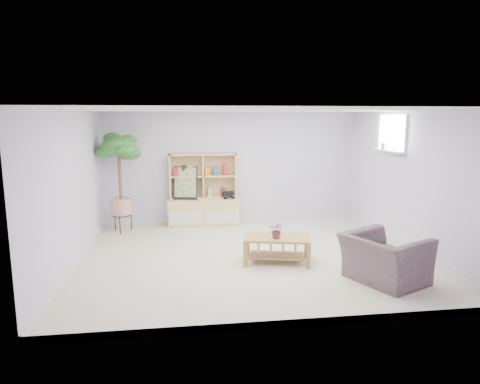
{
  "coord_description": "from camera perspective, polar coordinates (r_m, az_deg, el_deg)",
  "views": [
    {
      "loc": [
        -1.06,
        -6.76,
        2.29
      ],
      "look_at": [
        -0.07,
        0.58,
        0.99
      ],
      "focal_mm": 32.0,
      "sensor_mm": 36.0,
      "label": 1
    }
  ],
  "objects": [
    {
      "name": "baseboard",
      "position": [
        7.21,
        1.18,
        -8.16
      ],
      "size": [
        5.5,
        5.0,
        0.1
      ],
      "primitive_type": null,
      "color": "silver",
      "rests_on": "floor"
    },
    {
      "name": "floor_tree",
      "position": [
        8.83,
        -15.68,
        1.15
      ],
      "size": [
        0.97,
        0.97,
        1.99
      ],
      "primitive_type": null,
      "rotation": [
        0.0,
        0.0,
        0.43
      ],
      "color": "#267225",
      "rests_on": "floor"
    },
    {
      "name": "walls",
      "position": [
        6.93,
        1.21,
        0.91
      ],
      "size": [
        5.51,
        5.01,
        2.4
      ],
      "color": "silver",
      "rests_on": "floor"
    },
    {
      "name": "poster",
      "position": [
        9.08,
        -7.3,
        1.2
      ],
      "size": [
        0.52,
        0.2,
        0.7
      ],
      "primitive_type": null,
      "rotation": [
        0.0,
        0.0,
        -0.17
      ],
      "color": "yellow",
      "rests_on": "storage_unit"
    },
    {
      "name": "table_plant",
      "position": [
        6.72,
        4.97,
        -5.1
      ],
      "size": [
        0.3,
        0.29,
        0.26
      ],
      "primitive_type": "imported",
      "rotation": [
        0.0,
        0.0,
        -0.53
      ],
      "color": "#1F4C24",
      "rests_on": "coffee_table"
    },
    {
      "name": "ceiling",
      "position": [
        6.85,
        1.25,
        10.87
      ],
      "size": [
        5.5,
        5.0,
        0.01
      ],
      "primitive_type": "cube",
      "color": "white",
      "rests_on": "walls"
    },
    {
      "name": "coffee_table",
      "position": [
        6.89,
        4.94,
        -7.64
      ],
      "size": [
        1.13,
        0.78,
        0.42
      ],
      "primitive_type": null,
      "rotation": [
        0.0,
        0.0,
        -0.22
      ],
      "color": "olive",
      "rests_on": "floor"
    },
    {
      "name": "window_sill",
      "position": [
        8.28,
        19.2,
        5.18
      ],
      "size": [
        0.14,
        1.0,
        0.04
      ],
      "primitive_type": "cube",
      "color": "silver",
      "rests_on": "walls"
    },
    {
      "name": "armchair",
      "position": [
        6.37,
        18.73,
        -8.0
      ],
      "size": [
        1.25,
        1.32,
        0.77
      ],
      "primitive_type": "imported",
      "rotation": [
        0.0,
        0.0,
        2.01
      ],
      "color": "navy",
      "rests_on": "floor"
    },
    {
      "name": "storage_unit",
      "position": [
        9.14,
        -4.91,
        0.29
      ],
      "size": [
        1.52,
        0.51,
        1.52
      ],
      "primitive_type": null,
      "color": "tan",
      "rests_on": "floor"
    },
    {
      "name": "sill_plant",
      "position": [
        8.42,
        18.73,
        6.31
      ],
      "size": [
        0.15,
        0.12,
        0.26
      ],
      "primitive_type": "imported",
      "rotation": [
        0.0,
        0.0,
        0.0
      ],
      "color": "#267225",
      "rests_on": "window_sill"
    },
    {
      "name": "window",
      "position": [
        8.29,
        19.7,
        7.37
      ],
      "size": [
        0.1,
        0.98,
        0.68
      ],
      "primitive_type": null,
      "color": "#C5E2FF",
      "rests_on": "walls"
    },
    {
      "name": "floor",
      "position": [
        7.22,
        1.17,
        -8.54
      ],
      "size": [
        5.5,
        5.0,
        0.01
      ],
      "primitive_type": "cube",
      "color": "beige",
      "rests_on": "ground"
    },
    {
      "name": "toy_truck",
      "position": [
        9.15,
        -1.56,
        -0.33
      ],
      "size": [
        0.35,
        0.26,
        0.17
      ],
      "primitive_type": null,
      "rotation": [
        0.0,
        0.0,
        0.13
      ],
      "color": "black",
      "rests_on": "storage_unit"
    }
  ]
}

